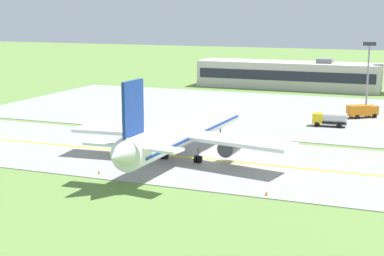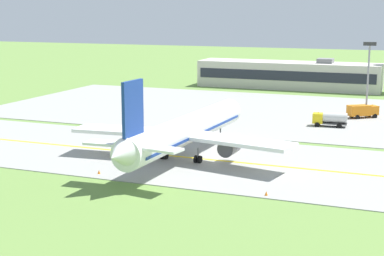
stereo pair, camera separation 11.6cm
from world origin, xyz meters
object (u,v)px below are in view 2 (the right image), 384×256
object	(u,v)px
airplane_lead	(185,130)
service_truck_baggage	(362,110)
service_truck_fuel	(330,119)
apron_light_mast	(368,70)

from	to	relation	value
airplane_lead	service_truck_baggage	world-z (taller)	airplane_lead
service_truck_baggage	service_truck_fuel	distance (m)	12.04
airplane_lead	apron_light_mast	xyz separation A→B (m)	(20.47, 42.89, 5.19)
service_truck_baggage	service_truck_fuel	world-z (taller)	service_truck_fuel
service_truck_baggage	apron_light_mast	distance (m)	7.84
airplane_lead	service_truck_baggage	bearing A→B (deg)	64.88
airplane_lead	service_truck_fuel	size ratio (longest dim) A/B	6.47
airplane_lead	service_truck_fuel	world-z (taller)	airplane_lead
airplane_lead	service_truck_baggage	distance (m)	46.84
service_truck_fuel	apron_light_mast	world-z (taller)	apron_light_mast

